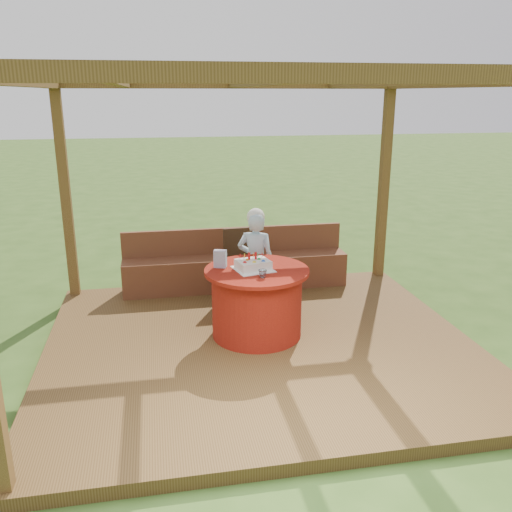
% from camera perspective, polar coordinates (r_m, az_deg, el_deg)
% --- Properties ---
extents(ground, '(60.00, 60.00, 0.00)m').
position_cam_1_polar(ground, '(5.92, 0.46, -10.01)').
color(ground, '#30501A').
rests_on(ground, ground).
extents(deck, '(4.50, 4.00, 0.12)m').
position_cam_1_polar(deck, '(5.89, 0.46, -9.49)').
color(deck, brown).
rests_on(deck, ground).
extents(pergola, '(4.50, 4.00, 2.72)m').
position_cam_1_polar(pergola, '(5.29, 0.52, 13.96)').
color(pergola, brown).
rests_on(pergola, deck).
extents(bench, '(3.00, 0.42, 0.80)m').
position_cam_1_polar(bench, '(7.34, -2.14, -1.35)').
color(bench, brown).
rests_on(bench, deck).
extents(table, '(1.12, 1.12, 0.76)m').
position_cam_1_polar(table, '(5.87, 0.08, -4.84)').
color(table, '#9C2111').
rests_on(table, deck).
extents(chair, '(0.49, 0.49, 0.91)m').
position_cam_1_polar(chair, '(6.87, -1.33, -0.46)').
color(chair, '#331F10').
rests_on(chair, deck).
extents(elderly_woman, '(0.52, 0.44, 1.27)m').
position_cam_1_polar(elderly_woman, '(6.46, -0.03, -0.39)').
color(elderly_woman, '#91BFD8').
rests_on(elderly_woman, deck).
extents(birthday_cake, '(0.45, 0.45, 0.18)m').
position_cam_1_polar(birthday_cake, '(5.72, -0.30, -0.92)').
color(birthday_cake, white).
rests_on(birthday_cake, table).
extents(gift_bag, '(0.15, 0.12, 0.19)m').
position_cam_1_polar(gift_bag, '(5.80, -3.79, -0.29)').
color(gift_bag, '#CD84B4').
rests_on(gift_bag, table).
extents(drinking_glass, '(0.11, 0.11, 0.08)m').
position_cam_1_polar(drinking_glass, '(5.48, 0.69, -1.87)').
color(drinking_glass, white).
rests_on(drinking_glass, table).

